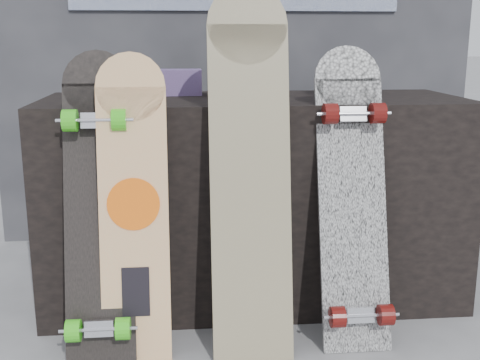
{
  "coord_description": "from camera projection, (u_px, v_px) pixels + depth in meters",
  "views": [
    {
      "loc": [
        -0.27,
        -1.79,
        1.03
      ],
      "look_at": [
        -0.08,
        0.2,
        0.55
      ],
      "focal_mm": 45.0,
      "sensor_mm": 36.0,
      "label": 1
    }
  ],
  "objects": [
    {
      "name": "longboard_geisha",
      "position": [
        134.0,
        200.0,
        1.92
      ],
      "size": [
        0.22,
        0.19,
        0.98
      ],
      "rotation": [
        -0.18,
        0.0,
        0.0
      ],
      "color": "beige",
      "rests_on": "ground"
    },
    {
      "name": "longboard_cascadia",
      "position": [
        353.0,
        193.0,
        2.03
      ],
      "size": [
        0.23,
        0.36,
        1.0
      ],
      "rotation": [
        -0.29,
        0.0,
        0.0
      ],
      "color": "silver",
      "rests_on": "ground"
    },
    {
      "name": "ground",
      "position": [
        271.0,
        354.0,
        1.99
      ],
      "size": [
        60.0,
        60.0,
        0.0
      ],
      "primitive_type": "plane",
      "color": "slate",
      "rests_on": "ground"
    },
    {
      "name": "longboard_celtic",
      "position": [
        250.0,
        161.0,
        1.94
      ],
      "size": [
        0.26,
        0.27,
        1.2
      ],
      "rotation": [
        -0.21,
        0.0,
        0.0
      ],
      "color": "beige",
      "rests_on": "ground"
    },
    {
      "name": "booth",
      "position": [
        235.0,
        21.0,
        3.04
      ],
      "size": [
        2.4,
        0.22,
        2.2
      ],
      "color": "#2E2E32",
      "rests_on": "ground"
    },
    {
      "name": "vendor_table",
      "position": [
        254.0,
        199.0,
        2.38
      ],
      "size": [
        1.6,
        0.6,
        0.8
      ],
      "primitive_type": "cube",
      "color": "black",
      "rests_on": "ground"
    },
    {
      "name": "skateboard_dark",
      "position": [
        98.0,
        202.0,
        1.93
      ],
      "size": [
        0.22,
        0.34,
        0.99
      ],
      "rotation": [
        -0.27,
        0.0,
        0.0
      ],
      "color": "black",
      "rests_on": "ground"
    },
    {
      "name": "merch_box_flat",
      "position": [
        237.0,
        88.0,
        2.35
      ],
      "size": [
        0.22,
        0.1,
        0.06
      ],
      "primitive_type": "cube",
      "color": "#D1B78C",
      "rests_on": "vendor_table"
    },
    {
      "name": "merch_box_small",
      "position": [
        339.0,
        80.0,
        2.37
      ],
      "size": [
        0.14,
        0.14,
        0.12
      ],
      "primitive_type": "cube",
      "color": "#59346C",
      "rests_on": "vendor_table"
    },
    {
      "name": "merch_box_purple",
      "position": [
        179.0,
        82.0,
        2.39
      ],
      "size": [
        0.18,
        0.12,
        0.1
      ],
      "primitive_type": "cube",
      "color": "#59346C",
      "rests_on": "vendor_table"
    }
  ]
}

